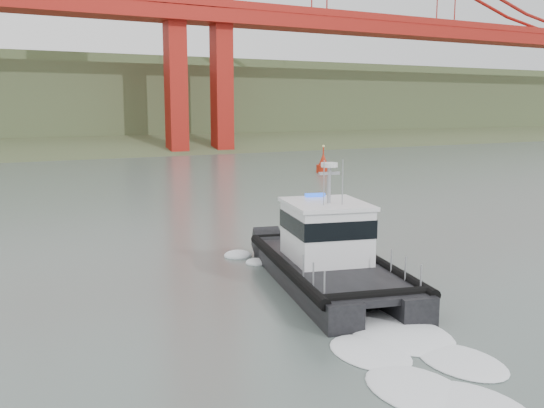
{
  "coord_description": "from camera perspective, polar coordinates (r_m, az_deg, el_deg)",
  "views": [
    {
      "loc": [
        -15.14,
        -19.4,
        7.71
      ],
      "look_at": [
        0.36,
        9.49,
        2.4
      ],
      "focal_mm": 40.0,
      "sensor_mm": 36.0,
      "label": 1
    }
  ],
  "objects": [
    {
      "name": "headlands",
      "position": [
        145.69,
        -22.49,
        8.25
      ],
      "size": [
        500.0,
        105.36,
        27.12
      ],
      "color": "#3D512E",
      "rests_on": "ground"
    },
    {
      "name": "nav_buoy",
      "position": [
        71.39,
        4.84,
        3.69
      ],
      "size": [
        1.64,
        1.64,
        3.41
      ],
      "color": "#B2200C",
      "rests_on": "ground"
    },
    {
      "name": "ground",
      "position": [
        25.79,
        9.41,
        -8.32
      ],
      "size": [
        400.0,
        400.0,
        0.0
      ],
      "primitive_type": "plane",
      "color": "#56665F",
      "rests_on": "ground"
    },
    {
      "name": "patrol_boat",
      "position": [
        26.47,
        5.32,
        -4.67
      ],
      "size": [
        6.74,
        12.04,
        5.52
      ],
      "rotation": [
        0.0,
        0.0,
        -0.24
      ],
      "color": "black",
      "rests_on": "ground"
    }
  ]
}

